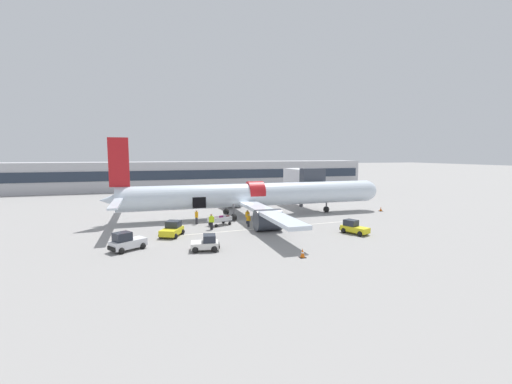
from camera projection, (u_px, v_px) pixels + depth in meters
The scene contains 17 objects.
ground_plane at pixel (242, 221), 44.47m from camera, with size 500.00×500.00×0.00m, color gray.
apron_marking_line at pixel (260, 229), 39.88m from camera, with size 22.77×1.76×0.01m.
terminal_strip at pixel (196, 175), 86.11m from camera, with size 88.70×8.80×6.78m.
jet_bridge_stub at pixel (304, 178), 55.15m from camera, with size 3.64×9.24×6.50m.
airplane at pixel (251, 196), 47.24m from camera, with size 39.37×36.38×10.67m.
baggage_tug_lead at pixel (172, 230), 36.25m from camera, with size 2.85×3.49×1.56m.
baggage_tug_mid at pixel (354, 228), 37.32m from camera, with size 2.46×3.36×1.48m.
baggage_tug_rear at pixel (206, 244), 30.87m from camera, with size 2.75×2.35×1.42m.
baggage_tug_spare at pixel (127, 242), 30.80m from camera, with size 3.40×2.85×1.73m.
baggage_cart_loading at pixel (221, 221), 41.76m from camera, with size 3.71×2.40×1.19m.
ground_crew_loader_a at pixel (247, 216), 42.62m from camera, with size 0.56×0.56×1.76m.
ground_crew_loader_b at pixel (249, 220), 40.83m from camera, with size 0.53×0.35×1.54m.
ground_crew_driver at pixel (197, 217), 42.35m from camera, with size 0.49×0.62×1.77m.
ground_crew_supervisor at pixel (212, 221), 39.26m from camera, with size 0.62×0.56×1.83m.
safety_cone_nose at pixel (381, 209), 52.04m from camera, with size 0.62×0.62×0.64m.
safety_cone_engine_left at pixel (303, 253), 28.69m from camera, with size 0.55×0.55×0.79m.
safety_cone_wingtip at pixel (279, 227), 39.33m from camera, with size 0.55×0.55×0.57m.
Camera 1 is at (-11.30, -42.34, 8.65)m, focal length 24.00 mm.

